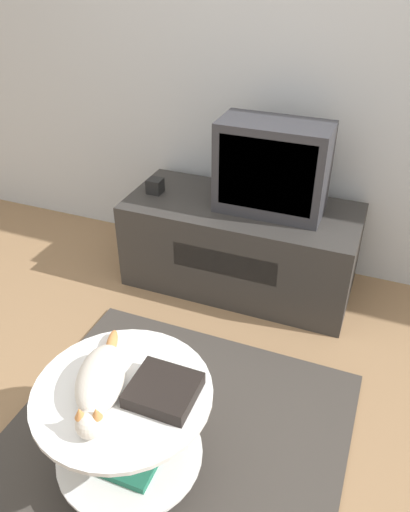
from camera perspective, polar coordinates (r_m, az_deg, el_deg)
name	(u,v)px	position (r m, az deg, el deg)	size (l,w,h in m)	color
ground_plane	(159,469)	(2.20, -5.24, -23.08)	(12.00, 12.00, 0.00)	#93704C
wall_back	(290,49)	(2.90, 9.68, 22.31)	(8.00, 0.05, 2.60)	silver
rug	(159,468)	(2.20, -5.26, -22.94)	(1.41, 1.60, 0.02)	#3D3833
tv_stand	(240,245)	(2.96, 4.06, 1.22)	(1.32, 0.59, 0.53)	#33302D
tv	(272,168)	(2.69, 7.70, 9.92)	(0.58, 0.29, 0.49)	#333338
speaker	(155,186)	(2.97, -5.72, 7.98)	(0.08, 0.08, 0.08)	black
coffee_table	(126,425)	(1.95, -8.98, -18.51)	(0.63, 0.63, 0.47)	#B2B2B7
dvd_box	(164,390)	(1.76, -4.76, -15.01)	(0.23, 0.21, 0.05)	black
cat	(100,383)	(1.78, -11.94, -13.98)	(0.26, 0.48, 0.12)	silver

